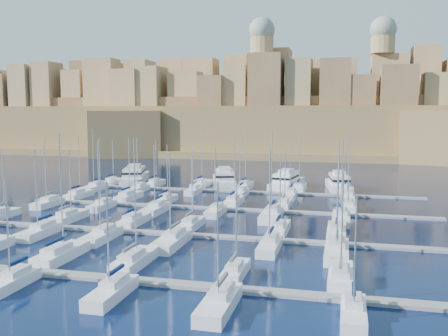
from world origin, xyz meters
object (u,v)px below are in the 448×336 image
(motor_yacht_a, at_px, (135,176))
(motor_yacht_d, at_px, (339,183))
(sailboat_2, at_px, (61,254))
(motor_yacht_c, at_px, (287,181))
(sailboat_4, at_px, (235,271))
(motor_yacht_b, at_px, (224,179))

(motor_yacht_a, relative_size, motor_yacht_d, 1.20)
(sailboat_2, distance_m, motor_yacht_c, 73.26)
(motor_yacht_c, bearing_deg, sailboat_2, -107.43)
(motor_yacht_a, bearing_deg, sailboat_2, -73.64)
(sailboat_2, bearing_deg, sailboat_4, -3.03)
(sailboat_2, xyz_separation_m, motor_yacht_a, (-20.84, 70.99, 0.95))
(sailboat_2, distance_m, motor_yacht_d, 77.81)
(sailboat_2, distance_m, motor_yacht_b, 70.84)
(sailboat_2, distance_m, sailboat_4, 24.16)
(sailboat_4, relative_size, motor_yacht_d, 0.69)
(motor_yacht_c, xyz_separation_m, motor_yacht_d, (13.08, -0.41, 0.00))
(motor_yacht_b, distance_m, motor_yacht_c, 16.82)
(motor_yacht_b, bearing_deg, motor_yacht_a, 179.24)
(motor_yacht_a, distance_m, motor_yacht_c, 42.79)
(sailboat_2, xyz_separation_m, motor_yacht_d, (35.02, 69.48, 0.95))
(sailboat_2, bearing_deg, motor_yacht_b, 85.84)
(sailboat_4, height_order, motor_yacht_d, sailboat_4)
(sailboat_2, bearing_deg, motor_yacht_a, 106.36)
(sailboat_2, relative_size, motor_yacht_d, 1.01)
(motor_yacht_c, bearing_deg, motor_yacht_a, 178.53)
(sailboat_2, xyz_separation_m, motor_yacht_b, (5.14, 70.64, 0.95))
(sailboat_4, bearing_deg, motor_yacht_a, 121.89)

